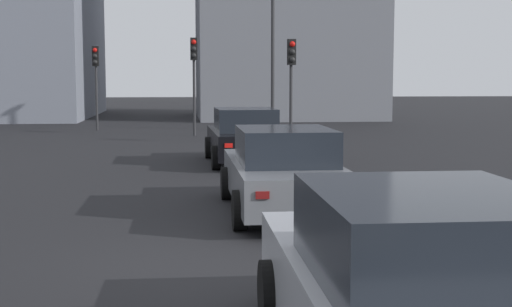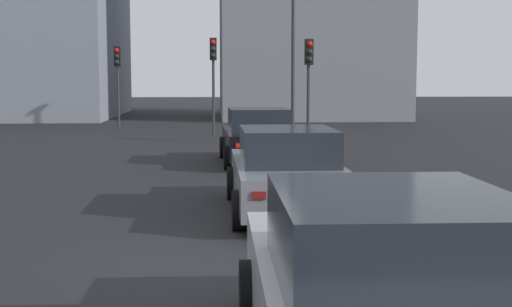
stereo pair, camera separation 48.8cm
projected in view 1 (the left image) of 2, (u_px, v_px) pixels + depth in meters
name	position (u px, v px, depth m)	size (l,w,h in m)	color
ground_plane	(205.00, 271.00, 9.15)	(160.00, 160.00, 0.20)	black
car_black_left_lead	(245.00, 137.00, 19.75)	(4.45, 2.11, 1.54)	black
car_grey_left_second	(283.00, 172.00, 12.50)	(4.66, 2.03, 1.51)	slate
car_silver_left_third	(420.00, 294.00, 5.33)	(4.82, 2.14, 1.57)	#A8AAB2
traffic_light_near_left	(292.00, 69.00, 24.95)	(0.32, 0.30, 3.73)	#2D2D30
traffic_light_near_right	(96.00, 70.00, 32.00)	(0.32, 0.29, 3.80)	#2D2D30
traffic_light_far_left	(194.00, 66.00, 28.80)	(0.32, 0.28, 3.99)	#2D2D30
street_lamp_kerbside	(273.00, 31.00, 31.52)	(0.56, 0.36, 7.57)	#2D2D30
building_facade_center	(19.00, 0.00, 43.21)	(15.01, 8.66, 14.19)	gray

